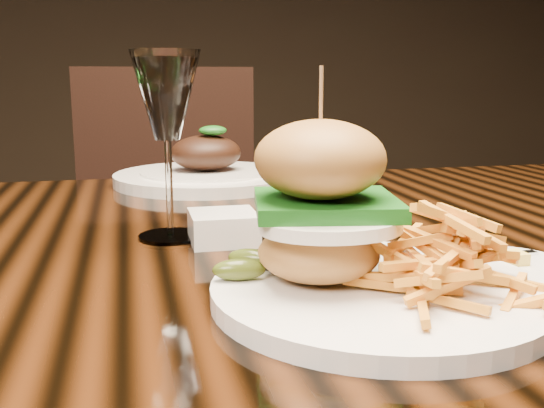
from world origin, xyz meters
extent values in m
cube|color=black|center=(0.00, 0.00, 0.73)|extent=(1.60, 0.90, 0.04)
cylinder|color=silver|center=(0.05, -0.23, 0.76)|extent=(0.27, 0.27, 0.01)
ellipsoid|color=#AA7136|center=(0.01, -0.21, 0.79)|extent=(0.10, 0.10, 0.04)
ellipsoid|color=white|center=(0.01, -0.23, 0.81)|extent=(0.11, 0.09, 0.01)
ellipsoid|color=orange|center=(0.02, -0.25, 0.82)|extent=(0.02, 0.02, 0.01)
cube|color=#1A6018|center=(0.01, -0.21, 0.82)|extent=(0.13, 0.12, 0.01)
ellipsoid|color=brown|center=(0.01, -0.21, 0.86)|extent=(0.10, 0.10, 0.06)
cylinder|color=#9E744A|center=(0.01, -0.21, 0.89)|extent=(0.00, 0.00, 0.08)
ellipsoid|color=#2D3B0F|center=(-0.06, -0.20, 0.77)|extent=(0.04, 0.02, 0.02)
ellipsoid|color=#2D3B0F|center=(-0.04, -0.17, 0.77)|extent=(0.05, 0.04, 0.02)
cylinder|color=silver|center=(0.18, -0.19, 0.76)|extent=(0.13, 0.13, 0.01)
cube|color=#EAC74C|center=(0.19, -0.19, 0.77)|extent=(0.02, 0.02, 0.01)
cube|color=silver|center=(0.17, -0.18, 0.76)|extent=(0.11, 0.02, 0.00)
cube|color=silver|center=(-0.04, -0.02, 0.77)|extent=(0.08, 0.08, 0.03)
cylinder|color=white|center=(-0.10, 0.01, 0.75)|extent=(0.07, 0.07, 0.00)
cylinder|color=white|center=(-0.10, 0.01, 0.81)|extent=(0.01, 0.01, 0.10)
cone|color=white|center=(-0.10, 0.01, 0.91)|extent=(0.07, 0.07, 0.09)
cylinder|color=silver|center=(-0.01, 0.36, 0.76)|extent=(0.30, 0.30, 0.02)
cylinder|color=silver|center=(-0.01, 0.36, 0.76)|extent=(0.22, 0.22, 0.02)
ellipsoid|color=black|center=(-0.01, 0.36, 0.80)|extent=(0.12, 0.10, 0.06)
ellipsoid|color=#1A6018|center=(0.00, 0.35, 0.84)|extent=(0.05, 0.03, 0.02)
cube|color=black|center=(-0.05, 0.80, 0.45)|extent=(0.48, 0.48, 0.06)
cube|color=black|center=(-0.04, 1.01, 0.70)|extent=(0.46, 0.07, 0.50)
cylinder|color=black|center=(0.13, 0.60, 0.23)|extent=(0.04, 0.04, 0.45)
cylinder|color=black|center=(-0.23, 1.00, 0.23)|extent=(0.04, 0.04, 0.45)
cylinder|color=black|center=(0.15, 0.98, 0.23)|extent=(0.04, 0.04, 0.45)
camera|label=1|loc=(-0.14, -0.68, 0.92)|focal=42.00mm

